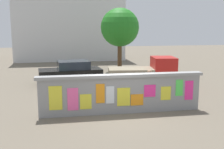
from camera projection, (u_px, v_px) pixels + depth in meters
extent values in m
plane|color=#6B6051|center=(97.00, 78.00, 19.07)|extent=(60.00, 60.00, 0.00)
cube|color=gray|center=(122.00, 95.00, 11.18)|extent=(6.59, 0.30, 1.48)
cube|color=gray|center=(122.00, 76.00, 11.05)|extent=(6.79, 0.42, 0.12)
cube|color=yellow|center=(56.00, 98.00, 10.56)|extent=(0.50, 0.02, 0.94)
cube|color=#F9599E|center=(73.00, 99.00, 10.69)|extent=(0.42, 0.02, 0.89)
cube|color=yellow|center=(86.00, 102.00, 10.80)|extent=(0.45, 0.02, 0.60)
cube|color=orange|center=(100.00, 94.00, 10.85)|extent=(0.35, 0.02, 0.78)
cube|color=silver|center=(110.00, 95.00, 10.93)|extent=(0.33, 0.02, 0.70)
cube|color=yellow|center=(124.00, 97.00, 11.04)|extent=(0.53, 0.02, 0.74)
cube|color=orange|center=(137.00, 100.00, 11.17)|extent=(0.53, 0.02, 0.46)
cube|color=#F42D8C|center=(150.00, 91.00, 11.20)|extent=(0.48, 0.02, 0.50)
cube|color=yellow|center=(166.00, 93.00, 11.34)|extent=(0.43, 0.02, 0.57)
cube|color=#4CD84C|center=(179.00, 88.00, 11.41)|extent=(0.31, 0.01, 0.68)
cube|color=#F42D8C|center=(189.00, 90.00, 11.51)|extent=(0.36, 0.02, 0.81)
cylinder|color=black|center=(162.00, 82.00, 15.90)|extent=(0.72, 0.29, 0.70)
cylinder|color=black|center=(168.00, 87.00, 14.62)|extent=(0.72, 0.29, 0.70)
cylinder|color=black|center=(119.00, 82.00, 15.76)|extent=(0.72, 0.29, 0.70)
cylinder|color=black|center=(121.00, 87.00, 14.49)|extent=(0.72, 0.29, 0.70)
cube|color=red|center=(163.00, 71.00, 15.13)|extent=(1.38, 1.64, 1.50)
cube|color=gray|center=(131.00, 76.00, 15.08)|extent=(2.57, 1.79, 0.90)
cylinder|color=black|center=(51.00, 82.00, 16.14)|extent=(0.62, 0.24, 0.60)
cylinder|color=black|center=(49.00, 77.00, 17.52)|extent=(0.62, 0.24, 0.60)
cylinder|color=black|center=(93.00, 79.00, 16.83)|extent=(0.62, 0.24, 0.60)
cylinder|color=black|center=(88.00, 75.00, 18.21)|extent=(0.62, 0.24, 0.60)
cube|color=black|center=(70.00, 74.00, 17.12)|extent=(3.96, 2.09, 0.60)
cube|color=#262D38|center=(73.00, 65.00, 17.08)|extent=(2.05, 1.73, 0.50)
cylinder|color=black|center=(90.00, 94.00, 13.13)|extent=(0.60, 0.11, 0.60)
cylinder|color=black|center=(62.00, 96.00, 12.87)|extent=(0.60, 0.13, 0.60)
cube|color=#197233|center=(76.00, 89.00, 12.96)|extent=(1.01, 0.26, 0.32)
cube|color=black|center=(71.00, 86.00, 12.89)|extent=(0.57, 0.23, 0.10)
cube|color=#262626|center=(87.00, 83.00, 13.02)|extent=(0.05, 0.56, 0.03)
cylinder|color=black|center=(128.00, 97.00, 12.51)|extent=(0.66, 0.05, 0.66)
cylinder|color=black|center=(105.00, 98.00, 12.31)|extent=(0.66, 0.05, 0.66)
cube|color=#1933A5|center=(116.00, 94.00, 12.38)|extent=(0.95, 0.05, 0.06)
cylinder|color=#1933A5|center=(113.00, 89.00, 12.32)|extent=(0.03, 0.03, 0.40)
cube|color=black|center=(113.00, 85.00, 12.28)|extent=(0.20, 0.08, 0.05)
cube|color=black|center=(127.00, 85.00, 12.41)|extent=(0.05, 0.44, 0.03)
cylinder|color=#BF6626|center=(150.00, 96.00, 12.36)|extent=(0.12, 0.12, 0.80)
cylinder|color=#BF6626|center=(148.00, 97.00, 12.22)|extent=(0.12, 0.12, 0.80)
cylinder|color=#D83F72|center=(149.00, 81.00, 12.17)|extent=(0.48, 0.48, 0.60)
sphere|color=#8C664C|center=(150.00, 72.00, 12.10)|extent=(0.22, 0.22, 0.22)
cylinder|color=brown|center=(120.00, 56.00, 21.73)|extent=(0.33, 0.33, 2.39)
sphere|color=#21781F|center=(120.00, 27.00, 21.35)|extent=(2.98, 2.98, 2.98)
cube|color=silver|center=(69.00, 25.00, 29.63)|extent=(11.11, 5.42, 7.25)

